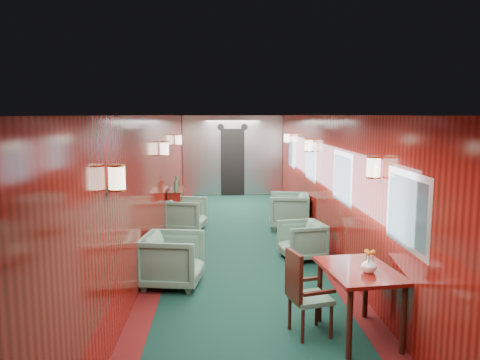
# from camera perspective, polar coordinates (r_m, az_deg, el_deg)

# --- Properties ---
(room) EXTENTS (12.00, 12.10, 2.40)m
(room) POSITION_cam_1_polar(r_m,az_deg,el_deg) (8.10, 0.30, 2.48)
(room) COLOR black
(room) RESTS_ON ground
(bulkhead) EXTENTS (2.98, 0.17, 2.39)m
(bulkhead) POSITION_cam_1_polar(r_m,az_deg,el_deg) (14.02, -0.92, 2.95)
(bulkhead) COLOR #A4A6AB
(bulkhead) RESTS_ON ground
(windows_right) EXTENTS (0.02, 8.60, 0.80)m
(windows_right) POSITION_cam_1_polar(r_m,az_deg,el_deg) (8.57, 10.20, 1.41)
(windows_right) COLOR silver
(windows_right) RESTS_ON ground
(wall_sconces) EXTENTS (2.97, 7.97, 0.25)m
(wall_sconces) POSITION_cam_1_polar(r_m,az_deg,el_deg) (8.65, 0.11, 3.86)
(wall_sconces) COLOR #FEEDC6
(wall_sconces) RESTS_ON ground
(dining_table) EXTENTS (0.84, 1.10, 0.77)m
(dining_table) POSITION_cam_1_polar(r_m,az_deg,el_deg) (5.31, 14.33, -11.69)
(dining_table) COLOR maroon
(dining_table) RESTS_ON ground
(side_chair) EXTENTS (0.52, 0.54, 0.96)m
(side_chair) POSITION_cam_1_polar(r_m,az_deg,el_deg) (5.27, 7.68, -13.12)
(side_chair) COLOR #1F493C
(side_chair) RESTS_ON ground
(credenza) EXTENTS (0.29, 0.92, 1.10)m
(credenza) POSITION_cam_1_polar(r_m,az_deg,el_deg) (10.17, -7.81, -3.36)
(credenza) COLOR maroon
(credenza) RESTS_ON ground
(flower_vase) EXTENTS (0.22, 0.22, 0.17)m
(flower_vase) POSITION_cam_1_polar(r_m,az_deg,el_deg) (5.15, 15.45, -9.92)
(flower_vase) COLOR silver
(flower_vase) RESTS_ON dining_table
(armchair_left_near) EXTENTS (0.93, 0.91, 0.75)m
(armchair_left_near) POSITION_cam_1_polar(r_m,az_deg,el_deg) (6.78, -8.23, -9.59)
(armchair_left_near) COLOR #1F493C
(armchair_left_near) RESTS_ON ground
(armchair_left_far) EXTENTS (0.89, 0.87, 0.69)m
(armchair_left_far) POSITION_cam_1_polar(r_m,az_deg,el_deg) (9.88, -6.51, -4.16)
(armchair_left_far) COLOR #1F493C
(armchair_left_far) RESTS_ON ground
(armchair_right_near) EXTENTS (0.82, 0.81, 0.63)m
(armchair_right_near) POSITION_cam_1_polar(r_m,az_deg,el_deg) (7.98, 7.54, -7.31)
(armchair_right_near) COLOR #1F493C
(armchair_right_near) RESTS_ON ground
(armchair_right_far) EXTENTS (0.94, 0.92, 0.76)m
(armchair_right_far) POSITION_cam_1_polar(r_m,az_deg,el_deg) (10.05, 5.97, -3.74)
(armchair_right_far) COLOR #1F493C
(armchair_right_far) RESTS_ON ground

